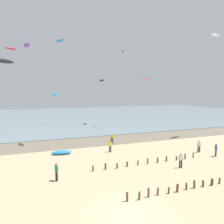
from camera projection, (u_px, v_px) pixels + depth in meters
The scene contains 21 objects.
ground_plane at pixel (130, 213), 14.62m from camera, with size 160.00×160.00×0.00m, color tan.
wet_sand_strip at pixel (76, 143), 34.56m from camera, with size 120.00×6.90×0.01m, color #7A6D59.
sea at pixel (56, 116), 70.54m from camera, with size 160.00×70.00×0.10m, color gray.
groyne_near at pixel (182, 187), 17.87m from camera, with size 10.46×0.33×0.77m.
groyne_mid at pixel (146, 162), 24.44m from camera, with size 13.45×0.36×0.70m.
person_nearest_camera at pixel (181, 160), 23.22m from camera, with size 0.57×0.26×1.71m.
person_mid_beach at pixel (110, 146), 29.27m from camera, with size 0.57×0.27×1.71m.
person_by_waterline at pixel (56, 171), 19.85m from camera, with size 0.31×0.55×1.71m.
person_left_flank at pixel (216, 150), 27.34m from camera, with size 0.39×0.49×1.71m.
person_right_flank at pixel (112, 138), 34.22m from camera, with size 0.54×0.33×1.71m.
person_far_down_beach at pixel (199, 146), 29.15m from camera, with size 0.53×0.34×1.71m.
grounded_kite at pixel (61, 152), 28.25m from camera, with size 2.69×0.97×0.54m, color #2384D1.
kite_aloft_0 at pixel (11, 49), 49.39m from camera, with size 2.72×0.87×0.44m, color red.
kite_aloft_1 at pixel (216, 35), 38.14m from camera, with size 2.87×0.92×0.46m, color white.
kite_aloft_3 at pixel (2, 61), 23.59m from camera, with size 3.03×0.97×0.49m, color black.
kite_aloft_4 at pixel (55, 95), 54.03m from camera, with size 2.31×0.74×0.37m, color #2384D1.
kite_aloft_5 at pixel (27, 45), 44.02m from camera, with size 3.27×1.05×0.52m, color purple.
kite_aloft_6 at pixel (60, 41), 32.89m from camera, with size 2.34×0.75×0.37m, color #2384D1.
kite_aloft_7 at pixel (145, 80), 62.27m from camera, with size 2.37×0.76×0.38m, color red.
kite_aloft_8 at pixel (123, 51), 49.86m from camera, with size 1.87×0.60×0.30m, color red.
kite_aloft_9 at pixel (102, 80), 53.91m from camera, with size 3.50×1.12×0.56m, color black.
Camera 1 is at (-5.88, -12.60, 8.52)m, focal length 33.45 mm.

